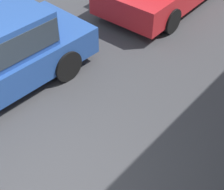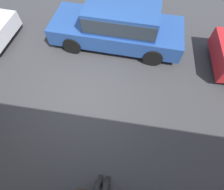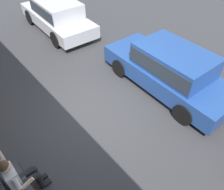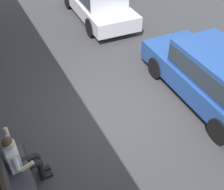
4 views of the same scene
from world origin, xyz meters
name	(u,v)px [view 2 (image 2 of 4)]	position (x,y,z in m)	size (l,w,h in m)	color
ground_plane	(85,95)	(0.00, 0.00, 0.00)	(60.00, 60.00, 0.00)	#38383A
parked_car_mid	(119,24)	(-0.69, -2.48, 0.81)	(4.60, 1.95, 1.50)	#23478E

